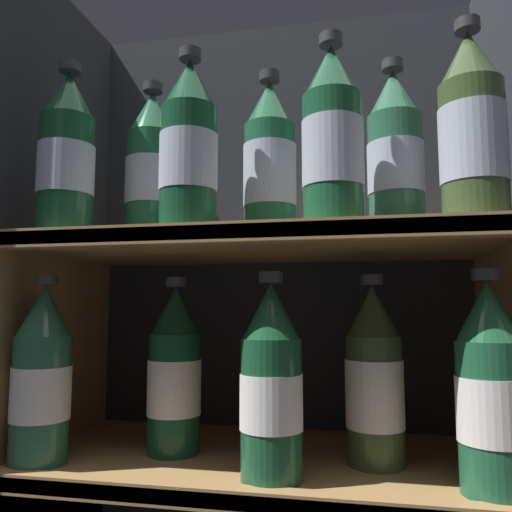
{
  "coord_description": "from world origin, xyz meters",
  "views": [
    {
      "loc": [
        0.14,
        -0.57,
        0.5
      ],
      "look_at": [
        0.0,
        0.11,
        0.58
      ],
      "focal_mm": 35.0,
      "sensor_mm": 36.0,
      "label": 1
    }
  ],
  "objects_px": {
    "bottle_upper_back_0": "(151,171)",
    "bottle_lower_front_0": "(42,379)",
    "bottle_lower_front_2": "(491,392)",
    "bottle_lower_back_1": "(374,380)",
    "bottle_upper_front_0": "(67,158)",
    "bottle_upper_front_3": "(472,132)",
    "bottle_upper_back_2": "(395,157)",
    "bottle_upper_back_1": "(270,165)",
    "bottle_upper_front_2": "(332,141)",
    "bottle_upper_front_1": "(189,150)",
    "bottle_lower_front_1": "(271,385)",
    "bottle_lower_back_0": "(174,374)"
  },
  "relations": [
    {
      "from": "bottle_upper_back_0",
      "to": "bottle_lower_front_0",
      "type": "bearing_deg",
      "value": -143.15
    },
    {
      "from": "bottle_upper_back_1",
      "to": "bottle_lower_front_1",
      "type": "distance_m",
      "value": 0.32
    },
    {
      "from": "bottle_upper_front_1",
      "to": "bottle_upper_front_3",
      "type": "xyz_separation_m",
      "value": [
        0.36,
        -0.0,
        -0.0
      ]
    },
    {
      "from": "bottle_upper_front_3",
      "to": "bottle_lower_back_1",
      "type": "relative_size",
      "value": 1.0
    },
    {
      "from": "bottle_lower_back_0",
      "to": "bottle_upper_front_0",
      "type": "bearing_deg",
      "value": -147.5
    },
    {
      "from": "bottle_upper_back_1",
      "to": "bottle_upper_back_2",
      "type": "relative_size",
      "value": 1.0
    },
    {
      "from": "bottle_upper_back_0",
      "to": "bottle_lower_front_2",
      "type": "xyz_separation_m",
      "value": [
        0.46,
        -0.09,
        -0.31
      ]
    },
    {
      "from": "bottle_upper_back_1",
      "to": "bottle_lower_back_1",
      "type": "xyz_separation_m",
      "value": [
        0.14,
        0.0,
        -0.31
      ]
    },
    {
      "from": "bottle_upper_front_1",
      "to": "bottle_lower_front_1",
      "type": "height_order",
      "value": "bottle_upper_front_1"
    },
    {
      "from": "bottle_lower_front_2",
      "to": "bottle_lower_back_1",
      "type": "relative_size",
      "value": 1.0
    },
    {
      "from": "bottle_upper_front_3",
      "to": "bottle_lower_front_0",
      "type": "distance_m",
      "value": 0.65
    },
    {
      "from": "bottle_upper_back_1",
      "to": "bottle_lower_front_1",
      "type": "relative_size",
      "value": 1.0
    },
    {
      "from": "bottle_upper_front_2",
      "to": "bottle_upper_front_1",
      "type": "bearing_deg",
      "value": 180.0
    },
    {
      "from": "bottle_upper_back_2",
      "to": "bottle_lower_front_0",
      "type": "height_order",
      "value": "bottle_upper_back_2"
    },
    {
      "from": "bottle_lower_front_0",
      "to": "bottle_lower_back_1",
      "type": "height_order",
      "value": "same"
    },
    {
      "from": "bottle_upper_front_2",
      "to": "bottle_upper_front_3",
      "type": "height_order",
      "value": "same"
    },
    {
      "from": "bottle_upper_front_1",
      "to": "bottle_upper_back_2",
      "type": "bearing_deg",
      "value": 17.36
    },
    {
      "from": "bottle_upper_back_1",
      "to": "bottle_lower_back_1",
      "type": "bearing_deg",
      "value": 0.0
    },
    {
      "from": "bottle_upper_back_1",
      "to": "bottle_lower_front_2",
      "type": "relative_size",
      "value": 1.0
    },
    {
      "from": "bottle_upper_back_0",
      "to": "bottle_lower_front_0",
      "type": "relative_size",
      "value": 1.0
    },
    {
      "from": "bottle_lower_back_1",
      "to": "bottle_upper_back_2",
      "type": "bearing_deg",
      "value": 0.0
    },
    {
      "from": "bottle_upper_front_1",
      "to": "bottle_lower_front_2",
      "type": "distance_m",
      "value": 0.48
    },
    {
      "from": "bottle_upper_front_3",
      "to": "bottle_upper_back_2",
      "type": "height_order",
      "value": "same"
    },
    {
      "from": "bottle_upper_front_3",
      "to": "bottle_lower_back_0",
      "type": "bearing_deg",
      "value": 168.03
    },
    {
      "from": "bottle_upper_front_2",
      "to": "bottle_upper_back_2",
      "type": "height_order",
      "value": "same"
    },
    {
      "from": "bottle_upper_back_0",
      "to": "bottle_lower_front_1",
      "type": "bearing_deg",
      "value": -22.99
    },
    {
      "from": "bottle_upper_back_0",
      "to": "bottle_upper_back_1",
      "type": "bearing_deg",
      "value": -0.0
    },
    {
      "from": "bottle_upper_front_3",
      "to": "bottle_lower_front_0",
      "type": "bearing_deg",
      "value": 180.0
    },
    {
      "from": "bottle_lower_front_2",
      "to": "bottle_upper_front_0",
      "type": "bearing_deg",
      "value": 180.0
    },
    {
      "from": "bottle_upper_back_2",
      "to": "bottle_lower_front_0",
      "type": "bearing_deg",
      "value": -169.86
    },
    {
      "from": "bottle_upper_front_1",
      "to": "bottle_upper_back_1",
      "type": "bearing_deg",
      "value": 41.89
    },
    {
      "from": "bottle_upper_front_0",
      "to": "bottle_lower_front_2",
      "type": "bearing_deg",
      "value": 0.0
    },
    {
      "from": "bottle_lower_front_2",
      "to": "bottle_lower_back_1",
      "type": "bearing_deg",
      "value": 145.9
    },
    {
      "from": "bottle_upper_front_2",
      "to": "bottle_lower_back_0",
      "type": "relative_size",
      "value": 1.0
    },
    {
      "from": "bottle_upper_back_1",
      "to": "bottle_lower_front_0",
      "type": "xyz_separation_m",
      "value": [
        -0.3,
        -0.09,
        -0.31
      ]
    },
    {
      "from": "bottle_lower_back_0",
      "to": "bottle_upper_back_2",
      "type": "bearing_deg",
      "value": -0.0
    },
    {
      "from": "bottle_upper_front_0",
      "to": "bottle_upper_front_1",
      "type": "bearing_deg",
      "value": 0.0
    },
    {
      "from": "bottle_upper_front_0",
      "to": "bottle_upper_front_2",
      "type": "height_order",
      "value": "same"
    },
    {
      "from": "bottle_lower_front_2",
      "to": "bottle_lower_back_0",
      "type": "relative_size",
      "value": 1.0
    },
    {
      "from": "bottle_upper_back_2",
      "to": "bottle_upper_front_3",
      "type": "bearing_deg",
      "value": -45.87
    },
    {
      "from": "bottle_upper_front_0",
      "to": "bottle_lower_front_0",
      "type": "bearing_deg",
      "value": 180.0
    },
    {
      "from": "bottle_upper_front_0",
      "to": "bottle_upper_front_3",
      "type": "height_order",
      "value": "same"
    },
    {
      "from": "bottle_lower_back_1",
      "to": "bottle_upper_front_0",
      "type": "bearing_deg",
      "value": -168.45
    },
    {
      "from": "bottle_lower_back_0",
      "to": "bottle_upper_back_1",
      "type": "bearing_deg",
      "value": -0.0
    },
    {
      "from": "bottle_upper_front_2",
      "to": "bottle_lower_front_0",
      "type": "xyz_separation_m",
      "value": [
        -0.4,
        0.0,
        -0.31
      ]
    },
    {
      "from": "bottle_upper_front_0",
      "to": "bottle_upper_front_1",
      "type": "xyz_separation_m",
      "value": [
        0.18,
        0.0,
        -0.0
      ]
    },
    {
      "from": "bottle_upper_front_1",
      "to": "bottle_lower_back_1",
      "type": "distance_m",
      "value": 0.4
    },
    {
      "from": "bottle_upper_back_0",
      "to": "bottle_lower_front_0",
      "type": "distance_m",
      "value": 0.34
    },
    {
      "from": "bottle_lower_back_1",
      "to": "bottle_upper_front_2",
      "type": "bearing_deg",
      "value": -118.65
    },
    {
      "from": "bottle_upper_front_1",
      "to": "bottle_upper_front_2",
      "type": "distance_m",
      "value": 0.19
    }
  ]
}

